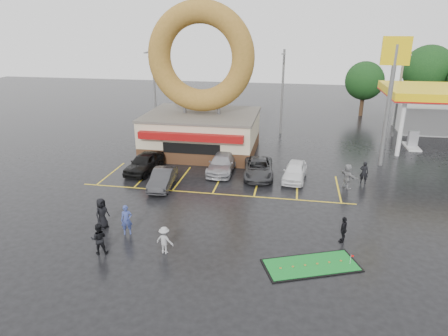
% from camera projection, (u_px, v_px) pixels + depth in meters
% --- Properties ---
extents(ground, '(120.00, 120.00, 0.00)m').
position_uv_depth(ground, '(201.00, 215.00, 25.58)').
color(ground, black).
rests_on(ground, ground).
extents(donut_shop, '(10.20, 8.70, 13.50)m').
position_uv_depth(donut_shop, '(201.00, 105.00, 36.53)').
color(donut_shop, '#472B19').
rests_on(donut_shop, ground).
extents(gas_station, '(12.30, 13.65, 5.90)m').
position_uv_depth(gas_station, '(441.00, 105.00, 40.28)').
color(gas_station, silver).
rests_on(gas_station, ground).
extents(shell_sign, '(2.20, 0.36, 10.60)m').
position_uv_depth(shell_sign, '(392.00, 78.00, 31.94)').
color(shell_sign, slate).
rests_on(shell_sign, ground).
extents(streetlight_left, '(0.40, 2.21, 9.00)m').
position_uv_depth(streetlight_left, '(154.00, 88.00, 44.02)').
color(streetlight_left, slate).
rests_on(streetlight_left, ground).
extents(streetlight_mid, '(0.40, 2.21, 9.00)m').
position_uv_depth(streetlight_mid, '(282.00, 90.00, 42.58)').
color(streetlight_mid, slate).
rests_on(streetlight_mid, ground).
extents(streetlight_right, '(0.40, 2.21, 9.00)m').
position_uv_depth(streetlight_right, '(399.00, 92.00, 41.48)').
color(streetlight_right, slate).
rests_on(streetlight_right, ground).
extents(tree_far_c, '(6.30, 6.30, 9.00)m').
position_uv_depth(tree_far_c, '(428.00, 70.00, 51.27)').
color(tree_far_c, '#332114').
rests_on(tree_far_c, ground).
extents(tree_far_d, '(4.90, 4.90, 7.00)m').
position_uv_depth(tree_far_d, '(365.00, 81.00, 51.22)').
color(tree_far_d, '#332114').
rests_on(tree_far_d, ground).
extents(car_black, '(2.44, 4.84, 1.58)m').
position_uv_depth(car_black, '(144.00, 163.00, 32.65)').
color(car_black, black).
rests_on(car_black, ground).
extents(car_dgrey, '(1.78, 4.25, 1.37)m').
position_uv_depth(car_dgrey, '(163.00, 179.00, 29.63)').
color(car_dgrey, '#2C2C2F').
rests_on(car_dgrey, ground).
extents(car_silver, '(2.01, 4.94, 1.43)m').
position_uv_depth(car_silver, '(222.00, 163.00, 32.75)').
color(car_silver, '#9C9BA0').
rests_on(car_silver, ground).
extents(car_grey, '(2.73, 5.10, 1.36)m').
position_uv_depth(car_grey, '(258.00, 168.00, 31.71)').
color(car_grey, '#303033').
rests_on(car_grey, ground).
extents(car_white, '(2.10, 4.26, 1.40)m').
position_uv_depth(car_white, '(295.00, 171.00, 31.03)').
color(car_white, white).
rests_on(car_white, ground).
extents(person_blue, '(0.77, 0.65, 1.79)m').
position_uv_depth(person_blue, '(127.00, 220.00, 22.97)').
color(person_blue, navy).
rests_on(person_blue, ground).
extents(person_blackjkt, '(1.01, 0.89, 1.74)m').
position_uv_depth(person_blackjkt, '(99.00, 239.00, 21.04)').
color(person_blackjkt, black).
rests_on(person_blackjkt, ground).
extents(person_hoodie, '(1.07, 0.74, 1.53)m').
position_uv_depth(person_hoodie, '(165.00, 240.00, 21.09)').
color(person_hoodie, '#939396').
rests_on(person_hoodie, ground).
extents(person_bystander, '(0.89, 1.08, 1.90)m').
position_uv_depth(person_bystander, '(102.00, 213.00, 23.65)').
color(person_bystander, black).
rests_on(person_bystander, ground).
extents(person_cameraman, '(0.67, 0.97, 1.53)m').
position_uv_depth(person_cameraman, '(344.00, 229.00, 22.18)').
color(person_cameraman, black).
rests_on(person_cameraman, ground).
extents(person_walker_near, '(1.39, 1.76, 1.87)m').
position_uv_depth(person_walker_near, '(347.00, 176.00, 29.39)').
color(person_walker_near, gray).
rests_on(person_walker_near, ground).
extents(person_walker_far, '(0.74, 0.60, 1.76)m').
position_uv_depth(person_walker_far, '(364.00, 172.00, 30.28)').
color(person_walker_far, black).
rests_on(person_walker_far, ground).
extents(dumpster, '(1.84, 1.26, 1.30)m').
position_uv_depth(dumpster, '(153.00, 145.00, 37.78)').
color(dumpster, '#183F1C').
rests_on(dumpster, ground).
extents(putting_green, '(5.21, 3.70, 0.60)m').
position_uv_depth(putting_green, '(311.00, 265.00, 20.18)').
color(putting_green, black).
rests_on(putting_green, ground).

